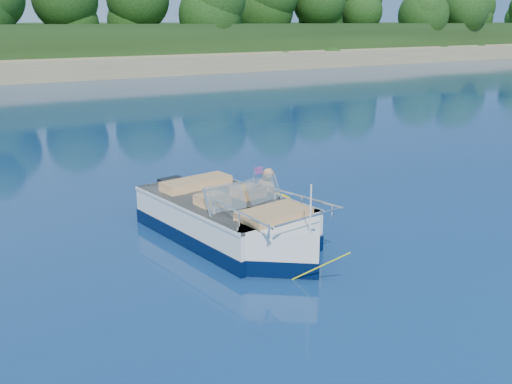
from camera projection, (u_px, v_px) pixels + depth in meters
ground at (289, 237)px, 11.63m from camera, size 160.00×160.00×0.00m
motorboat at (235, 224)px, 11.35m from camera, size 2.46×5.58×1.86m
tow_tube at (265, 205)px, 13.38m from camera, size 1.50×1.50×0.36m
boy at (264, 210)px, 13.30m from camera, size 0.68×0.89×1.59m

